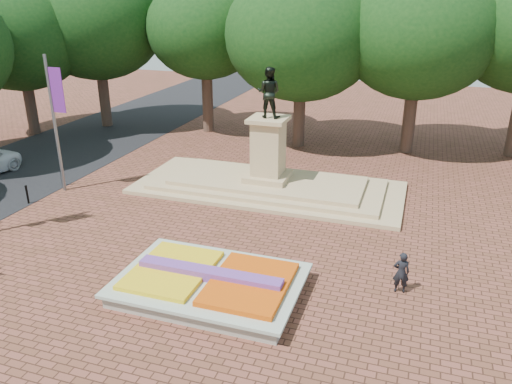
{
  "coord_description": "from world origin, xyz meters",
  "views": [
    {
      "loc": [
        7.25,
        -15.59,
        9.74
      ],
      "look_at": [
        1.26,
        2.25,
        2.2
      ],
      "focal_mm": 35.0,
      "sensor_mm": 36.0,
      "label": 1
    }
  ],
  "objects": [
    {
      "name": "flower_bed",
      "position": [
        1.03,
        -2.0,
        0.38
      ],
      "size": [
        6.3,
        4.3,
        0.91
      ],
      "color": "gray",
      "rests_on": "ground"
    },
    {
      "name": "pedestrian",
      "position": [
        7.26,
        0.15,
        0.77
      ],
      "size": [
        0.62,
        0.46,
        1.54
      ],
      "primitive_type": "imported",
      "rotation": [
        0.0,
        0.0,
        3.32
      ],
      "color": "black",
      "rests_on": "ground"
    },
    {
      "name": "asphalt_street",
      "position": [
        -15.0,
        5.0,
        0.01
      ],
      "size": [
        9.0,
        90.0,
        0.02
      ],
      "primitive_type": "cube",
      "color": "black",
      "rests_on": "ground"
    },
    {
      "name": "monument",
      "position": [
        0.0,
        8.0,
        0.88
      ],
      "size": [
        14.0,
        6.0,
        6.4
      ],
      "color": "tan",
      "rests_on": "ground"
    },
    {
      "name": "tree_row_back",
      "position": [
        2.33,
        18.0,
        6.67
      ],
      "size": [
        44.8,
        8.8,
        10.43
      ],
      "color": "#3A271F",
      "rests_on": "ground"
    },
    {
      "name": "ground",
      "position": [
        0.0,
        0.0,
        0.0
      ],
      "size": [
        90.0,
        90.0,
        0.0
      ],
      "primitive_type": "plane",
      "color": "brown",
      "rests_on": "ground"
    }
  ]
}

